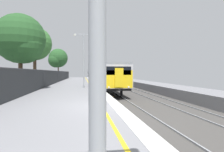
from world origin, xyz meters
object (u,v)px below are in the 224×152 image
at_px(background_tree_centre, 21,41).
at_px(commuter_train_at_platform, 96,74).
at_px(signal_gantry, 93,65).
at_px(platform_lamp_mid, 84,56).
at_px(background_tree_right, 34,44).
at_px(speed_limit_sign, 92,72).
at_px(background_tree_left, 57,59).

bearing_deg(background_tree_centre, commuter_train_at_platform, 72.18).
distance_m(signal_gantry, platform_lamp_mid, 15.47).
bearing_deg(background_tree_right, signal_gantry, 42.79).
relative_size(speed_limit_sign, background_tree_left, 0.36).
bearing_deg(background_tree_right, platform_lamp_mid, -48.11).
relative_size(signal_gantry, platform_lamp_mid, 0.84).
bearing_deg(signal_gantry, platform_lamp_mid, -96.65).
bearing_deg(platform_lamp_mid, signal_gantry, 83.35).
distance_m(commuter_train_at_platform, speed_limit_sign, 15.29).
height_order(speed_limit_sign, background_tree_left, background_tree_left).
xyz_separation_m(speed_limit_sign, background_tree_left, (-7.72, 16.08, 3.33)).
bearing_deg(background_tree_left, commuter_train_at_platform, -5.45).
bearing_deg(signal_gantry, background_tree_left, 121.24).
xyz_separation_m(background_tree_left, background_tree_centre, (0.37, -29.51, -0.34)).
bearing_deg(speed_limit_sign, signal_gantry, 82.12).
height_order(signal_gantry, background_tree_right, background_tree_right).
bearing_deg(platform_lamp_mid, background_tree_centre, -172.37).
height_order(signal_gantry, platform_lamp_mid, platform_lamp_mid).
relative_size(platform_lamp_mid, background_tree_left, 0.76).
bearing_deg(background_tree_centre, speed_limit_sign, 61.31).
bearing_deg(signal_gantry, background_tree_right, -137.21).
height_order(background_tree_centre, background_tree_right, background_tree_right).
height_order(signal_gantry, background_tree_centre, background_tree_centre).
height_order(commuter_train_at_platform, speed_limit_sign, commuter_train_at_platform).
height_order(commuter_train_at_platform, signal_gantry, signal_gantry).
height_order(signal_gantry, speed_limit_sign, signal_gantry).
xyz_separation_m(speed_limit_sign, platform_lamp_mid, (-1.41, -12.63, 1.65)).
bearing_deg(signal_gantry, background_tree_centre, -115.56).
bearing_deg(background_tree_centre, platform_lamp_mid, 7.63).
bearing_deg(commuter_train_at_platform, background_tree_centre, -107.82).
bearing_deg(platform_lamp_mid, background_tree_left, 102.39).
relative_size(background_tree_left, background_tree_right, 0.95).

